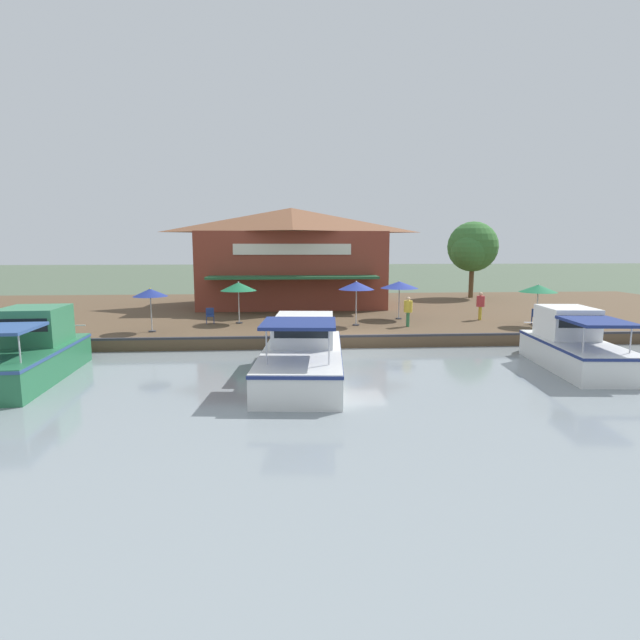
{
  "coord_description": "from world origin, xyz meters",
  "views": [
    {
      "loc": [
        22.92,
        -3.5,
        4.88
      ],
      "look_at": [
        -1.0,
        -1.75,
        1.3
      ],
      "focal_mm": 28.0,
      "sensor_mm": 36.0,
      "label": 1
    }
  ],
  "objects_px": {
    "patio_umbrella_mid_patio_right": "(238,287)",
    "person_near_entrance": "(481,303)",
    "tree_upstream_bank": "(472,248)",
    "cafe_chair_under_first_umbrella": "(210,315)",
    "motorboat_second_along": "(304,352)",
    "waterfront_restaurant": "(292,256)",
    "patio_umbrella_mid_patio_left": "(356,286)",
    "patio_umbrella_near_quay_edge": "(150,293)",
    "cafe_chair_back_row_seat": "(536,316)",
    "motorboat_nearest_quay": "(33,352)",
    "motorboat_far_downstream": "(569,345)",
    "person_mid_patio": "(408,308)",
    "patio_umbrella_by_entrance": "(399,285)",
    "cafe_chair_far_corner_seat": "(300,321)",
    "patio_umbrella_back_row": "(538,289)"
  },
  "relations": [
    {
      "from": "patio_umbrella_mid_patio_right",
      "to": "person_near_entrance",
      "type": "xyz_separation_m",
      "value": [
        -0.29,
        13.88,
        -1.05
      ]
    },
    {
      "from": "person_near_entrance",
      "to": "tree_upstream_bank",
      "type": "height_order",
      "value": "tree_upstream_bank"
    },
    {
      "from": "cafe_chair_under_first_umbrella",
      "to": "motorboat_second_along",
      "type": "height_order",
      "value": "motorboat_second_along"
    },
    {
      "from": "cafe_chair_under_first_umbrella",
      "to": "tree_upstream_bank",
      "type": "height_order",
      "value": "tree_upstream_bank"
    },
    {
      "from": "waterfront_restaurant",
      "to": "person_near_entrance",
      "type": "distance_m",
      "value": 13.79
    },
    {
      "from": "patio_umbrella_mid_patio_left",
      "to": "patio_umbrella_near_quay_edge",
      "type": "distance_m",
      "value": 10.59
    },
    {
      "from": "patio_umbrella_near_quay_edge",
      "to": "cafe_chair_back_row_seat",
      "type": "xyz_separation_m",
      "value": [
        -0.97,
        20.47,
        -1.49
      ]
    },
    {
      "from": "motorboat_nearest_quay",
      "to": "tree_upstream_bank",
      "type": "height_order",
      "value": "tree_upstream_bank"
    },
    {
      "from": "person_near_entrance",
      "to": "motorboat_nearest_quay",
      "type": "relative_size",
      "value": 0.21
    },
    {
      "from": "cafe_chair_under_first_umbrella",
      "to": "tree_upstream_bank",
      "type": "xyz_separation_m",
      "value": [
        -12.39,
        19.51,
        3.61
      ]
    },
    {
      "from": "person_near_entrance",
      "to": "motorboat_far_downstream",
      "type": "distance_m",
      "value": 9.02
    },
    {
      "from": "cafe_chair_back_row_seat",
      "to": "person_near_entrance",
      "type": "relative_size",
      "value": 0.53
    },
    {
      "from": "waterfront_restaurant",
      "to": "cafe_chair_back_row_seat",
      "type": "relative_size",
      "value": 15.68
    },
    {
      "from": "patio_umbrella_mid_patio_right",
      "to": "motorboat_second_along",
      "type": "height_order",
      "value": "patio_umbrella_mid_patio_right"
    },
    {
      "from": "patio_umbrella_mid_patio_right",
      "to": "motorboat_nearest_quay",
      "type": "distance_m",
      "value": 11.27
    },
    {
      "from": "patio_umbrella_mid_patio_right",
      "to": "person_mid_patio",
      "type": "bearing_deg",
      "value": 78.85
    },
    {
      "from": "motorboat_second_along",
      "to": "patio_umbrella_mid_patio_left",
      "type": "bearing_deg",
      "value": 157.94
    },
    {
      "from": "patio_umbrella_by_entrance",
      "to": "cafe_chair_far_corner_seat",
      "type": "bearing_deg",
      "value": -59.37
    },
    {
      "from": "patio_umbrella_mid_patio_left",
      "to": "cafe_chair_far_corner_seat",
      "type": "xyz_separation_m",
      "value": [
        1.32,
        -3.06,
        -1.68
      ]
    },
    {
      "from": "cafe_chair_far_corner_seat",
      "to": "motorboat_far_downstream",
      "type": "bearing_deg",
      "value": 59.85
    },
    {
      "from": "patio_umbrella_back_row",
      "to": "motorboat_far_downstream",
      "type": "distance_m",
      "value": 7.16
    },
    {
      "from": "cafe_chair_under_first_umbrella",
      "to": "cafe_chair_back_row_seat",
      "type": "distance_m",
      "value": 18.03
    },
    {
      "from": "patio_umbrella_mid_patio_left",
      "to": "person_near_entrance",
      "type": "xyz_separation_m",
      "value": [
        -1.5,
        7.5,
        -1.15
      ]
    },
    {
      "from": "motorboat_far_downstream",
      "to": "motorboat_second_along",
      "type": "bearing_deg",
      "value": -88.4
    },
    {
      "from": "person_mid_patio",
      "to": "motorboat_second_along",
      "type": "distance_m",
      "value": 9.33
    },
    {
      "from": "patio_umbrella_by_entrance",
      "to": "motorboat_nearest_quay",
      "type": "relative_size",
      "value": 0.29
    },
    {
      "from": "motorboat_second_along",
      "to": "cafe_chair_under_first_umbrella",
      "type": "bearing_deg",
      "value": -152.06
    },
    {
      "from": "person_near_entrance",
      "to": "motorboat_second_along",
      "type": "distance_m",
      "value": 14.16
    },
    {
      "from": "patio_umbrella_by_entrance",
      "to": "patio_umbrella_back_row",
      "type": "xyz_separation_m",
      "value": [
        3.05,
        6.81,
        0.0
      ]
    },
    {
      "from": "patio_umbrella_mid_patio_left",
      "to": "person_mid_patio",
      "type": "distance_m",
      "value": 3.0
    },
    {
      "from": "person_mid_patio",
      "to": "person_near_entrance",
      "type": "relative_size",
      "value": 0.99
    },
    {
      "from": "tree_upstream_bank",
      "to": "person_mid_patio",
      "type": "bearing_deg",
      "value": -31.65
    },
    {
      "from": "patio_umbrella_back_row",
      "to": "motorboat_far_downstream",
      "type": "xyz_separation_m",
      "value": [
        6.63,
        -2.09,
        -1.71
      ]
    },
    {
      "from": "patio_umbrella_back_row",
      "to": "person_mid_patio",
      "type": "height_order",
      "value": "patio_umbrella_back_row"
    },
    {
      "from": "motorboat_nearest_quay",
      "to": "motorboat_far_downstream",
      "type": "xyz_separation_m",
      "value": [
        -0.06,
        20.84,
        -0.03
      ]
    },
    {
      "from": "patio_umbrella_back_row",
      "to": "cafe_chair_under_first_umbrella",
      "type": "distance_m",
      "value": 17.86
    },
    {
      "from": "motorboat_second_along",
      "to": "motorboat_far_downstream",
      "type": "bearing_deg",
      "value": 91.6
    },
    {
      "from": "patio_umbrella_by_entrance",
      "to": "cafe_chair_under_first_umbrella",
      "type": "bearing_deg",
      "value": -85.41
    },
    {
      "from": "cafe_chair_under_first_umbrella",
      "to": "motorboat_far_downstream",
      "type": "height_order",
      "value": "motorboat_far_downstream"
    },
    {
      "from": "cafe_chair_under_first_umbrella",
      "to": "motorboat_far_downstream",
      "type": "relative_size",
      "value": 0.12
    },
    {
      "from": "tree_upstream_bank",
      "to": "cafe_chair_under_first_umbrella",
      "type": "bearing_deg",
      "value": -57.57
    },
    {
      "from": "tree_upstream_bank",
      "to": "cafe_chair_back_row_seat",
      "type": "bearing_deg",
      "value": -6.33
    },
    {
      "from": "cafe_chair_under_first_umbrella",
      "to": "motorboat_second_along",
      "type": "xyz_separation_m",
      "value": [
        9.11,
        4.83,
        -0.21
      ]
    },
    {
      "from": "person_near_entrance",
      "to": "motorboat_nearest_quay",
      "type": "bearing_deg",
      "value": -66.43
    },
    {
      "from": "waterfront_restaurant",
      "to": "motorboat_far_downstream",
      "type": "xyz_separation_m",
      "value": [
        17.19,
        10.88,
        -3.22
      ]
    },
    {
      "from": "cafe_chair_back_row_seat",
      "to": "cafe_chair_under_first_umbrella",
      "type": "bearing_deg",
      "value": -95.13
    },
    {
      "from": "patio_umbrella_mid_patio_right",
      "to": "motorboat_nearest_quay",
      "type": "xyz_separation_m",
      "value": [
        8.77,
        -6.88,
        -1.71
      ]
    },
    {
      "from": "waterfront_restaurant",
      "to": "cafe_chair_under_first_umbrella",
      "type": "distance_m",
      "value": 10.07
    },
    {
      "from": "patio_umbrella_mid_patio_left",
      "to": "tree_upstream_bank",
      "type": "xyz_separation_m",
      "value": [
        -13.7,
        11.51,
        1.93
      ]
    },
    {
      "from": "patio_umbrella_mid_patio_left",
      "to": "patio_umbrella_mid_patio_right",
      "type": "bearing_deg",
      "value": -100.74
    }
  ]
}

